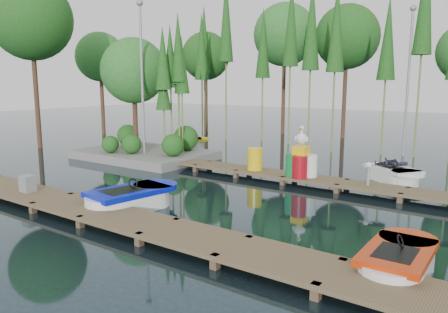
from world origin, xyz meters
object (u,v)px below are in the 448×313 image
Objects in this scene: boat_yellow_far at (184,143)px; utility_cabinet at (27,183)px; boat_blue at (131,200)px; yellow_barrel at (255,159)px; island at (143,92)px; drum_cluster at (301,162)px; boat_red at (398,263)px.

utility_cabinet is (3.11, -11.03, 0.28)m from boat_yellow_far.
boat_blue is 5.83m from yellow_barrel.
island reaches higher than drum_cluster.
island is at bearing 110.19° from utility_cabinet.
boat_yellow_far is at bearing 150.42° from yellow_barrel.
drum_cluster is (2.01, -0.15, 0.11)m from yellow_barrel.
boat_yellow_far is (-0.25, 3.24, -2.90)m from island.
utility_cabinet is at bearing -174.48° from boat_red.
yellow_barrel is at bearing 92.49° from boat_blue.
boat_red is (13.63, -6.60, -2.94)m from island.
yellow_barrel is (7.09, -4.03, 0.45)m from boat_yellow_far.
drum_cluster is at bearing -6.06° from island.
yellow_barrel is (-6.79, 5.81, 0.48)m from boat_red.
boat_yellow_far is 5.36× the size of utility_cabinet.
island is 2.45× the size of boat_yellow_far.
drum_cluster is at bearing 48.86° from utility_cabinet.
boat_red is at bearing 9.00° from boat_blue.
boat_blue is 1.13× the size of boat_yellow_far.
utility_cabinet is at bearing -119.60° from yellow_barrel.
island reaches higher than yellow_barrel.
utility_cabinet is at bearing -69.81° from island.
boat_blue is (6.15, -6.56, -2.90)m from island.
island is 3.66× the size of drum_cluster.
island is at bearing 173.41° from yellow_barrel.
utility_cabinet is 0.60× the size of yellow_barrel.
island reaches higher than boat_yellow_far.
boat_red is 1.39× the size of drum_cluster.
drum_cluster reaches higher than boat_red.
utility_cabinet is (2.86, -7.79, -2.63)m from island.
boat_red is (7.48, -0.04, -0.04)m from boat_blue.
boat_yellow_far is 3.21× the size of yellow_barrel.
utility_cabinet is (-3.29, -1.23, 0.27)m from boat_blue.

